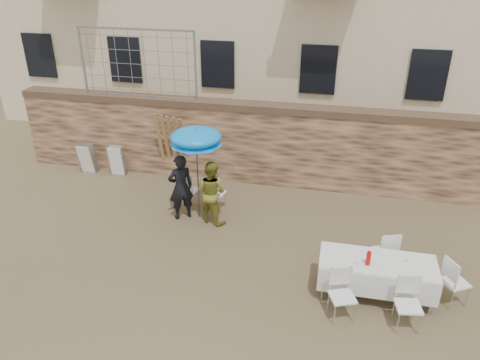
% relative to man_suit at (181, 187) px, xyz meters
% --- Properties ---
extents(ground, '(80.00, 80.00, 0.00)m').
position_rel_man_suit_xyz_m(ground, '(1.13, -2.65, -0.82)').
color(ground, brown).
rests_on(ground, ground).
extents(stone_wall, '(13.00, 0.50, 2.20)m').
position_rel_man_suit_xyz_m(stone_wall, '(1.13, 2.35, 0.28)').
color(stone_wall, '#896244').
rests_on(stone_wall, ground).
extents(chain_link_fence, '(3.20, 0.06, 1.80)m').
position_rel_man_suit_xyz_m(chain_link_fence, '(-1.87, 2.35, 2.28)').
color(chain_link_fence, gray).
rests_on(chain_link_fence, stone_wall).
extents(man_suit, '(0.72, 0.67, 1.64)m').
position_rel_man_suit_xyz_m(man_suit, '(0.00, 0.00, 0.00)').
color(man_suit, black).
rests_on(man_suit, ground).
extents(woman_dress, '(0.92, 0.82, 1.55)m').
position_rel_man_suit_xyz_m(woman_dress, '(0.75, 0.00, -0.05)').
color(woman_dress, gold).
rests_on(woman_dress, ground).
extents(umbrella, '(1.22, 1.22, 2.14)m').
position_rel_man_suit_xyz_m(umbrella, '(0.40, 0.10, 1.20)').
color(umbrella, '#3F3F44').
rests_on(umbrella, ground).
extents(couple_chair_left, '(0.54, 0.54, 0.96)m').
position_rel_man_suit_xyz_m(couple_chair_left, '(0.00, 0.55, -0.34)').
color(couple_chair_left, white).
rests_on(couple_chair_left, ground).
extents(couple_chair_right, '(0.54, 0.54, 0.96)m').
position_rel_man_suit_xyz_m(couple_chair_right, '(0.70, 0.55, -0.34)').
color(couple_chair_right, white).
rests_on(couple_chair_right, ground).
extents(banquet_table, '(2.10, 0.85, 0.78)m').
position_rel_man_suit_xyz_m(banquet_table, '(4.45, -1.91, -0.09)').
color(banquet_table, white).
rests_on(banquet_table, ground).
extents(soda_bottle, '(0.09, 0.09, 0.26)m').
position_rel_man_suit_xyz_m(soda_bottle, '(4.25, -2.06, 0.08)').
color(soda_bottle, red).
rests_on(soda_bottle, banquet_table).
extents(table_chair_front_left, '(0.62, 0.62, 0.96)m').
position_rel_man_suit_xyz_m(table_chair_front_left, '(3.85, -2.66, -0.34)').
color(table_chair_front_left, white).
rests_on(table_chair_front_left, ground).
extents(table_chair_front_right, '(0.55, 0.55, 0.96)m').
position_rel_man_suit_xyz_m(table_chair_front_right, '(4.95, -2.66, -0.34)').
color(table_chair_front_right, white).
rests_on(table_chair_front_right, ground).
extents(table_chair_back, '(0.61, 0.61, 0.96)m').
position_rel_man_suit_xyz_m(table_chair_back, '(4.65, -1.11, -0.34)').
color(table_chair_back, white).
rests_on(table_chair_back, ground).
extents(table_chair_side, '(0.65, 0.65, 0.96)m').
position_rel_man_suit_xyz_m(table_chair_side, '(5.85, -1.81, -0.34)').
color(table_chair_side, white).
rests_on(table_chair_side, ground).
extents(chair_stack_left, '(0.46, 0.40, 0.92)m').
position_rel_man_suit_xyz_m(chair_stack_left, '(-3.44, 1.91, -0.36)').
color(chair_stack_left, white).
rests_on(chair_stack_left, ground).
extents(chair_stack_right, '(0.46, 0.32, 0.92)m').
position_rel_man_suit_xyz_m(chair_stack_right, '(-2.54, 1.91, -0.36)').
color(chair_stack_right, white).
rests_on(chair_stack_right, ground).
extents(wood_planks, '(0.70, 0.20, 2.00)m').
position_rel_man_suit_xyz_m(wood_planks, '(-0.94, 1.98, 0.18)').
color(wood_planks, '#A37749').
rests_on(wood_planks, ground).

